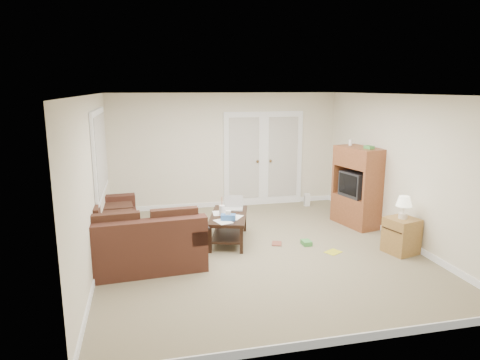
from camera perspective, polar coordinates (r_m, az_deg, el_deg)
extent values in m
plane|color=gray|center=(7.10, 2.47, -9.30)|extent=(5.50, 5.50, 0.00)
cube|color=silver|center=(6.61, 2.67, 11.32)|extent=(5.00, 5.50, 0.02)
cube|color=silver|center=(6.55, -19.03, -0.37)|extent=(0.02, 5.50, 2.50)
cube|color=silver|center=(7.78, 20.62, 1.41)|extent=(0.02, 5.50, 2.50)
cube|color=silver|center=(9.38, -1.90, 3.92)|extent=(5.00, 0.02, 2.50)
cube|color=silver|center=(4.24, 12.51, -6.65)|extent=(5.00, 0.02, 2.50)
cube|color=silver|center=(9.47, 0.52, 2.62)|extent=(0.90, 0.04, 2.13)
cube|color=silver|center=(9.72, 5.70, 2.81)|extent=(0.90, 0.04, 2.13)
cube|color=silver|center=(9.44, 0.56, 2.90)|extent=(0.68, 0.02, 1.80)
cube|color=silver|center=(9.69, 5.75, 3.08)|extent=(0.68, 0.02, 1.80)
cube|color=silver|center=(7.48, -18.19, 3.51)|extent=(0.04, 1.92, 1.42)
cube|color=silver|center=(7.47, -18.00, 3.52)|extent=(0.02, 1.74, 1.24)
cube|color=#48261B|center=(7.56, -16.56, -6.82)|extent=(1.02, 2.27, 0.40)
cube|color=#48261B|center=(7.45, -19.19, -3.98)|extent=(0.39, 2.22, 0.41)
cube|color=#48261B|center=(8.43, -16.77, -2.70)|extent=(0.88, 0.29, 0.21)
cube|color=#45271B|center=(7.48, -16.09, -4.90)|extent=(0.72, 2.15, 0.12)
cube|color=#48261B|center=(6.53, -12.60, -9.65)|extent=(1.79, 0.99, 0.40)
cube|color=#48261B|center=(6.09, -12.54, -7.16)|extent=(1.74, 0.35, 0.41)
cube|color=#48261B|center=(6.51, -6.09, -6.59)|extent=(0.29, 0.88, 0.21)
cube|color=#45271B|center=(6.51, -12.76, -7.28)|extent=(1.67, 0.69, 0.12)
cube|color=black|center=(6.48, -6.12, -5.59)|extent=(0.36, 0.79, 0.03)
cube|color=#B92F13|center=(6.67, -6.47, -4.89)|extent=(0.32, 0.14, 0.02)
cube|color=black|center=(7.33, -1.53, -4.81)|extent=(0.90, 1.30, 0.05)
cube|color=black|center=(7.43, -1.52, -6.98)|extent=(0.79, 1.19, 0.03)
cylinder|color=white|center=(7.26, -2.42, -4.06)|extent=(0.10, 0.10, 0.17)
cylinder|color=#B92F13|center=(7.22, -2.43, -2.84)|extent=(0.01, 0.01, 0.15)
cube|color=#3667AF|center=(7.00, -1.59, -4.99)|extent=(0.26, 0.19, 0.10)
cube|color=white|center=(7.22, -1.61, -4.84)|extent=(0.55, 0.73, 0.00)
cube|color=brown|center=(8.57, 15.26, -3.92)|extent=(0.71, 1.04, 0.57)
cube|color=brown|center=(8.35, 15.66, 2.95)|extent=(0.71, 1.04, 0.38)
cube|color=black|center=(8.44, 15.36, -0.55)|extent=(0.57, 0.65, 0.47)
cube|color=black|center=(8.29, 14.15, -0.57)|extent=(0.12, 0.48, 0.38)
cube|color=#429142|center=(8.15, 16.83, 4.20)|extent=(0.15, 0.19, 0.06)
cylinder|color=white|center=(8.53, 14.51, 4.86)|extent=(0.07, 0.07, 0.11)
cube|color=olive|center=(7.36, 20.70, -6.94)|extent=(0.54, 0.54, 0.57)
cylinder|color=silver|center=(7.26, 20.90, -4.47)|extent=(0.14, 0.14, 0.09)
cylinder|color=silver|center=(7.23, 20.96, -3.66)|extent=(0.03, 0.03, 0.12)
cone|color=white|center=(7.20, 21.04, -2.65)|extent=(0.25, 0.25, 0.16)
cube|color=white|center=(9.70, 8.92, -2.63)|extent=(0.12, 0.10, 0.28)
cube|color=gold|center=(7.16, 12.31, -9.37)|extent=(0.32, 0.30, 0.01)
cube|color=#429142|center=(7.38, 8.84, -8.26)|extent=(0.15, 0.19, 0.08)
imported|color=brown|center=(7.37, 4.29, -8.42)|extent=(0.23, 0.26, 0.02)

